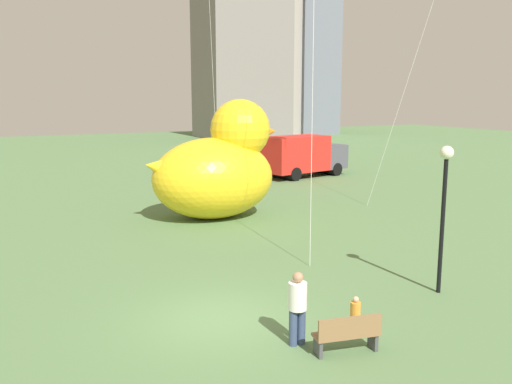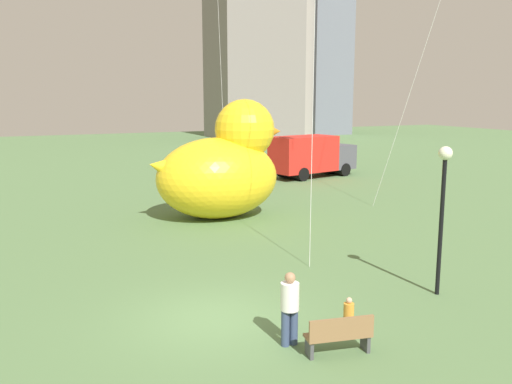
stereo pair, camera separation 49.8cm
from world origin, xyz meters
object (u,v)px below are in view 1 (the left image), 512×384
object	(u,v)px
person_adult	(298,305)
giant_inflatable_duck	(218,168)
person_child	(355,315)
park_bench	(348,334)
box_truck	(303,156)
lamppost	(444,190)

from	to	relation	value
person_adult	giant_inflatable_duck	bearing A→B (deg)	75.37
person_child	park_bench	bearing A→B (deg)	-136.75
giant_inflatable_duck	box_truck	size ratio (longest dim) A/B	0.99
person_adult	giant_inflatable_duck	xyz separation A→B (m)	(3.37, 12.92, 1.36)
person_adult	giant_inflatable_duck	world-z (taller)	giant_inflatable_duck
person_adult	person_child	size ratio (longest dim) A/B	1.73
park_bench	giant_inflatable_duck	size ratio (longest dim) A/B	0.23
lamppost	box_truck	xyz separation A→B (m)	(8.16, 21.06, -1.54)
giant_inflatable_duck	box_truck	xyz separation A→B (m)	(10.12, 9.21, -0.86)
lamppost	box_truck	bearing A→B (deg)	68.82
giant_inflatable_duck	lamppost	bearing A→B (deg)	-80.60
box_truck	park_bench	bearing A→B (deg)	-118.97
giant_inflatable_duck	box_truck	bearing A→B (deg)	42.29
giant_inflatable_duck	person_adult	bearing A→B (deg)	-104.63
park_bench	lamppost	bearing A→B (deg)	23.04
person_child	lamppost	size ratio (longest dim) A/B	0.24
person_child	box_truck	bearing A→B (deg)	61.65
person_adult	person_child	bearing A→B (deg)	-10.35
person_child	box_truck	xyz separation A→B (m)	(12.08, 22.39, 0.90)
person_adult	box_truck	bearing A→B (deg)	58.63
box_truck	giant_inflatable_duck	bearing A→B (deg)	-137.71
lamppost	box_truck	distance (m)	22.63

